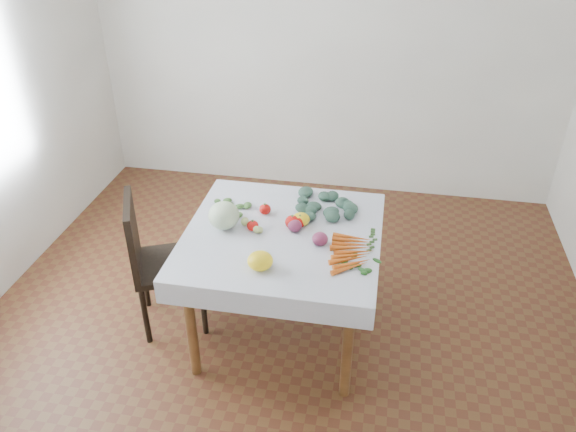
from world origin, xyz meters
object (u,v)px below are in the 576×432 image
(heirloom_back, at_px, (301,219))
(cabbage, at_px, (224,215))
(carrot_bunch, at_px, (351,252))
(table, at_px, (283,247))
(chair, at_px, (154,256))

(heirloom_back, bearing_deg, cabbage, -166.06)
(heirloom_back, bearing_deg, carrot_bunch, -37.17)
(cabbage, xyz_separation_m, heirloom_back, (0.43, 0.11, -0.04))
(table, xyz_separation_m, heirloom_back, (0.09, 0.10, 0.14))
(chair, bearing_deg, carrot_bunch, -3.94)
(carrot_bunch, bearing_deg, table, 161.36)
(table, distance_m, heirloom_back, 0.20)
(cabbage, distance_m, heirloom_back, 0.45)
(carrot_bunch, bearing_deg, heirloom_back, 142.83)
(chair, relative_size, cabbage, 5.09)
(heirloom_back, distance_m, carrot_bunch, 0.40)
(chair, relative_size, heirloom_back, 8.59)
(table, height_order, cabbage, cabbage)
(cabbage, height_order, heirloom_back, cabbage)
(heirloom_back, xyz_separation_m, carrot_bunch, (0.32, -0.24, -0.02))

